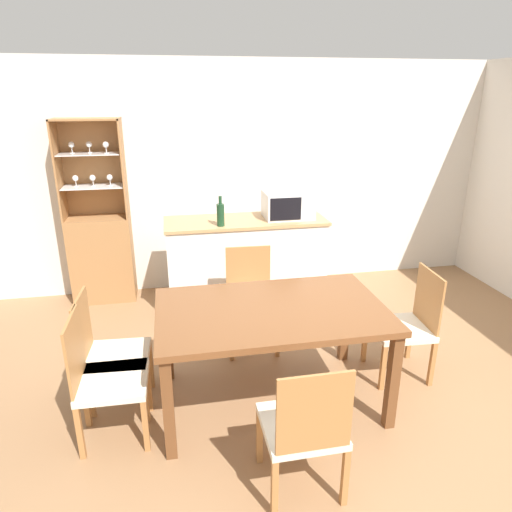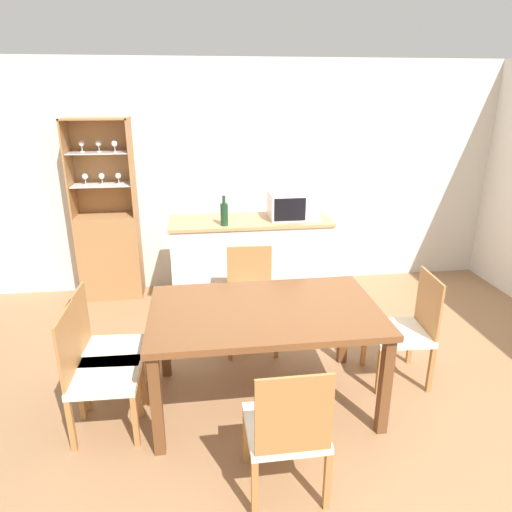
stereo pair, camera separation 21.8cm
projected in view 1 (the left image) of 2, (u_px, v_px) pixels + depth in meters
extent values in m
plane|color=#936B47|center=(349.00, 417.00, 3.28)|extent=(18.00, 18.00, 0.00)
cube|color=silver|center=(271.00, 177.00, 5.28)|extent=(6.80, 0.06, 2.55)
cube|color=white|center=(246.00, 265.00, 4.82)|extent=(1.61, 0.56, 0.95)
cube|color=tan|center=(245.00, 221.00, 4.65)|extent=(1.64, 0.59, 0.03)
cube|color=#A37042|center=(103.00, 259.00, 5.01)|extent=(0.66, 0.35, 0.94)
cube|color=#A37042|center=(94.00, 167.00, 4.84)|extent=(0.66, 0.02, 1.02)
cube|color=#A37042|center=(59.00, 171.00, 4.62)|extent=(0.02, 0.35, 1.02)
cube|color=#A37042|center=(124.00, 169.00, 4.74)|extent=(0.02, 0.35, 1.02)
cube|color=#A37042|center=(85.00, 119.00, 4.51)|extent=(0.66, 0.35, 0.02)
cube|color=white|center=(94.00, 186.00, 4.74)|extent=(0.61, 0.31, 0.01)
cube|color=white|center=(90.00, 154.00, 4.62)|extent=(0.61, 0.31, 0.01)
cylinder|color=white|center=(76.00, 186.00, 4.71)|extent=(0.04, 0.04, 0.01)
cylinder|color=white|center=(76.00, 183.00, 4.70)|extent=(0.01, 0.01, 0.06)
sphere|color=white|center=(75.00, 178.00, 4.68)|extent=(0.06, 0.06, 0.06)
cylinder|color=white|center=(72.00, 153.00, 4.62)|extent=(0.04, 0.04, 0.01)
cylinder|color=white|center=(72.00, 150.00, 4.61)|extent=(0.01, 0.01, 0.06)
sphere|color=white|center=(71.00, 145.00, 4.59)|extent=(0.06, 0.06, 0.06)
cylinder|color=white|center=(93.00, 186.00, 4.73)|extent=(0.04, 0.04, 0.01)
cylinder|color=white|center=(93.00, 183.00, 4.72)|extent=(0.01, 0.01, 0.06)
sphere|color=white|center=(93.00, 178.00, 4.70)|extent=(0.06, 0.06, 0.06)
cylinder|color=white|center=(90.00, 152.00, 4.65)|extent=(0.04, 0.04, 0.01)
cylinder|color=white|center=(90.00, 149.00, 4.64)|extent=(0.01, 0.01, 0.06)
sphere|color=white|center=(89.00, 144.00, 4.62)|extent=(0.06, 0.06, 0.06)
cylinder|color=white|center=(111.00, 185.00, 4.76)|extent=(0.04, 0.04, 0.01)
cylinder|color=white|center=(110.00, 182.00, 4.75)|extent=(0.01, 0.01, 0.06)
sphere|color=white|center=(110.00, 177.00, 4.73)|extent=(0.06, 0.06, 0.06)
cylinder|color=white|center=(107.00, 153.00, 4.61)|extent=(0.04, 0.04, 0.01)
cylinder|color=white|center=(106.00, 150.00, 4.60)|extent=(0.01, 0.01, 0.06)
sphere|color=white|center=(106.00, 145.00, 4.59)|extent=(0.06, 0.06, 0.06)
cube|color=brown|center=(271.00, 311.00, 3.22)|extent=(1.61, 1.00, 0.05)
cube|color=brown|center=(168.00, 409.00, 2.81)|extent=(0.07, 0.07, 0.72)
cube|color=brown|center=(393.00, 382.00, 3.08)|extent=(0.07, 0.07, 0.72)
cube|color=brown|center=(167.00, 338.00, 3.62)|extent=(0.07, 0.07, 0.72)
cube|color=brown|center=(345.00, 321.00, 3.89)|extent=(0.07, 0.07, 0.72)
cube|color=beige|center=(113.00, 382.00, 3.00)|extent=(0.45, 0.45, 0.05)
cube|color=#A8703D|center=(74.00, 351.00, 2.88)|extent=(0.03, 0.41, 0.46)
cube|color=#A8703D|center=(149.00, 388.00, 3.29)|extent=(0.04, 0.04, 0.39)
cube|color=#A8703D|center=(146.00, 426.00, 2.92)|extent=(0.04, 0.04, 0.39)
cube|color=#A8703D|center=(91.00, 393.00, 3.23)|extent=(0.04, 0.04, 0.39)
cube|color=#A8703D|center=(80.00, 433.00, 2.86)|extent=(0.04, 0.04, 0.39)
cube|color=beige|center=(117.00, 357.00, 3.28)|extent=(0.47, 0.47, 0.05)
cube|color=#A8703D|center=(82.00, 328.00, 3.16)|extent=(0.04, 0.41, 0.46)
cube|color=#A8703D|center=(151.00, 365.00, 3.56)|extent=(0.04, 0.04, 0.39)
cube|color=#A8703D|center=(146.00, 397.00, 3.19)|extent=(0.04, 0.04, 0.39)
cube|color=#A8703D|center=(98.00, 369.00, 3.51)|extent=(0.04, 0.04, 0.39)
cube|color=#A8703D|center=(86.00, 402.00, 3.14)|extent=(0.04, 0.04, 0.39)
cube|color=beige|center=(251.00, 306.00, 4.06)|extent=(0.46, 0.46, 0.05)
cube|color=#A8703D|center=(248.00, 270.00, 4.17)|extent=(0.41, 0.04, 0.46)
cube|color=#A8703D|center=(277.00, 337.00, 3.98)|extent=(0.04, 0.04, 0.39)
cube|color=#A8703D|center=(231.00, 340.00, 3.92)|extent=(0.04, 0.04, 0.39)
cube|color=#A8703D|center=(269.00, 315.00, 4.35)|extent=(0.04, 0.04, 0.39)
cube|color=#A8703D|center=(227.00, 318.00, 4.30)|extent=(0.04, 0.04, 0.39)
cube|color=beige|center=(400.00, 329.00, 3.67)|extent=(0.47, 0.47, 0.05)
cube|color=#A8703D|center=(429.00, 299.00, 3.61)|extent=(0.04, 0.41, 0.46)
cube|color=#A8703D|center=(383.00, 368.00, 3.53)|extent=(0.04, 0.04, 0.39)
cube|color=#A8703D|center=(365.00, 341.00, 3.90)|extent=(0.04, 0.04, 0.39)
cube|color=#A8703D|center=(432.00, 364.00, 3.58)|extent=(0.04, 0.04, 0.39)
cube|color=#A8703D|center=(409.00, 338.00, 3.95)|extent=(0.04, 0.04, 0.39)
cube|color=beige|center=(301.00, 426.00, 2.61)|extent=(0.45, 0.45, 0.05)
cube|color=#A8703D|center=(315.00, 413.00, 2.32)|extent=(0.41, 0.02, 0.46)
cube|color=#A8703D|center=(259.00, 436.00, 2.83)|extent=(0.04, 0.04, 0.39)
cube|color=#A8703D|center=(321.00, 427.00, 2.90)|extent=(0.04, 0.04, 0.39)
cube|color=#A8703D|center=(275.00, 489.00, 2.46)|extent=(0.04, 0.04, 0.39)
cube|color=#A8703D|center=(345.00, 477.00, 2.53)|extent=(0.04, 0.04, 0.39)
cube|color=silver|center=(288.00, 205.00, 4.69)|extent=(0.49, 0.37, 0.27)
cube|color=black|center=(286.00, 209.00, 4.50)|extent=(0.31, 0.01, 0.23)
cylinder|color=#193D23|center=(221.00, 215.00, 4.39)|extent=(0.07, 0.07, 0.22)
cylinder|color=#193D23|center=(220.00, 200.00, 4.34)|extent=(0.03, 0.03, 0.08)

